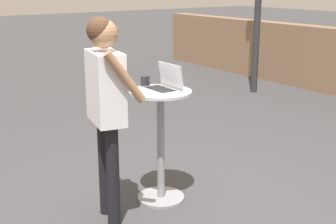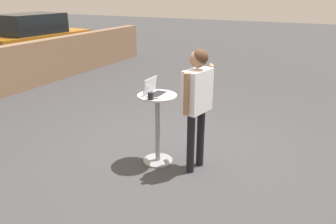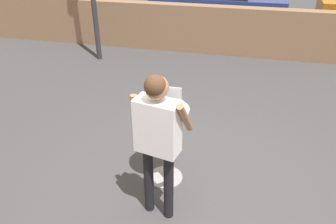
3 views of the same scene
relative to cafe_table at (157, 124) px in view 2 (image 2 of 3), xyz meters
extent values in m
plane|color=#3D3D3F|center=(0.31, -0.21, -0.62)|extent=(50.00, 50.00, 0.00)
cylinder|color=gray|center=(0.00, 0.00, -0.61)|extent=(0.45, 0.45, 0.03)
cylinder|color=gray|center=(0.00, 0.00, -0.09)|extent=(0.07, 0.07, 1.01)
cylinder|color=#B7B7BC|center=(0.00, 0.00, 0.43)|extent=(0.57, 0.57, 0.02)
cube|color=#B7BABF|center=(0.00, -0.01, 0.45)|extent=(0.35, 0.20, 0.02)
cube|color=black|center=(0.00, -0.01, 0.46)|extent=(0.30, 0.16, 0.00)
cube|color=#B7BABF|center=(0.00, 0.11, 0.57)|extent=(0.34, 0.05, 0.22)
cube|color=white|center=(0.00, 0.11, 0.57)|extent=(0.32, 0.03, 0.20)
cylinder|color=#232328|center=(-0.22, -0.02, 0.49)|extent=(0.08, 0.08, 0.10)
torus|color=#232328|center=(-0.17, -0.02, 0.50)|extent=(0.05, 0.01, 0.05)
cylinder|color=black|center=(-0.06, -0.56, -0.18)|extent=(0.11, 0.11, 0.89)
cylinder|color=black|center=(0.18, -0.61, -0.18)|extent=(0.11, 0.11, 0.89)
cube|color=silver|center=(0.06, -0.58, 0.56)|extent=(0.49, 0.31, 0.59)
sphere|color=#936B4C|center=(0.06, -0.58, 0.99)|extent=(0.23, 0.23, 0.23)
sphere|color=#472D1E|center=(0.06, -0.61, 1.02)|extent=(0.21, 0.21, 0.21)
cylinder|color=#936B4C|center=(-0.19, -0.53, 0.58)|extent=(0.07, 0.07, 0.56)
cylinder|color=#936B4C|center=(0.34, -0.56, 0.69)|extent=(0.14, 0.34, 0.43)
cube|color=#B76B19|center=(4.82, 7.61, 0.02)|extent=(3.99, 1.90, 0.73)
cube|color=black|center=(4.63, 7.63, 0.73)|extent=(2.23, 1.59, 0.69)
cylinder|color=black|center=(6.08, 8.33, -0.31)|extent=(0.63, 0.26, 0.62)
cylinder|color=black|center=(5.98, 6.75, -0.31)|extent=(0.63, 0.26, 0.62)
cylinder|color=black|center=(3.57, 6.90, -0.31)|extent=(0.63, 0.26, 0.62)
camera|label=1|loc=(3.39, -2.30, 1.41)|focal=50.00mm
camera|label=2|loc=(-3.89, -2.14, 1.83)|focal=35.00mm
camera|label=3|loc=(0.81, -3.23, 2.32)|focal=35.00mm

